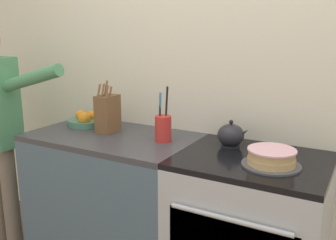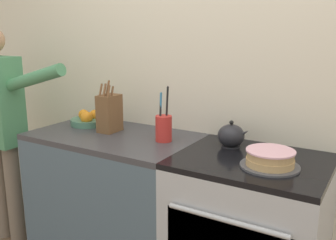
{
  "view_description": "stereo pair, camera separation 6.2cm",
  "coord_description": "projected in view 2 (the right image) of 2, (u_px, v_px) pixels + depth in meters",
  "views": [
    {
      "loc": [
        0.77,
        -1.49,
        1.53
      ],
      "look_at": [
        -0.22,
        0.28,
        1.05
      ],
      "focal_mm": 40.0,
      "sensor_mm": 36.0,
      "label": 1
    },
    {
      "loc": [
        0.83,
        -1.46,
        1.53
      ],
      "look_at": [
        -0.22,
        0.28,
        1.05
      ],
      "focal_mm": 40.0,
      "sensor_mm": 36.0,
      "label": 2
    }
  ],
  "objects": [
    {
      "name": "person_baker",
      "position": [
        0.0,
        119.0,
        2.63
      ],
      "size": [
        0.91,
        0.2,
        1.57
      ],
      "rotation": [
        0.0,
        0.0,
        -0.16
      ],
      "color": "#7A6B5B",
      "rests_on": "ground_plane"
    },
    {
      "name": "wall_back",
      "position": [
        232.0,
        71.0,
        2.23
      ],
      "size": [
        8.0,
        0.04,
        2.6
      ],
      "color": "silver",
      "rests_on": "ground_plane"
    },
    {
      "name": "knife_block",
      "position": [
        109.0,
        113.0,
        2.4
      ],
      "size": [
        0.1,
        0.15,
        0.33
      ],
      "color": "brown",
      "rests_on": "counter_cabinet"
    },
    {
      "name": "layer_cake",
      "position": [
        270.0,
        159.0,
        1.78
      ],
      "size": [
        0.28,
        0.28,
        0.09
      ],
      "color": "#4C4C51",
      "rests_on": "stove_range"
    },
    {
      "name": "fruit_bowl",
      "position": [
        89.0,
        120.0,
        2.59
      ],
      "size": [
        0.26,
        0.26,
        0.11
      ],
      "color": "#4C7F66",
      "rests_on": "counter_cabinet"
    },
    {
      "name": "utensil_crock",
      "position": [
        164.0,
        127.0,
        2.2
      ],
      "size": [
        0.1,
        0.1,
        0.33
      ],
      "color": "red",
      "rests_on": "counter_cabinet"
    },
    {
      "name": "counter_cabinet",
      "position": [
        116.0,
        200.0,
        2.47
      ],
      "size": [
        1.05,
        0.63,
        0.9
      ],
      "color": "#4C6070",
      "rests_on": "ground_plane"
    },
    {
      "name": "tea_kettle",
      "position": [
        231.0,
        136.0,
        2.09
      ],
      "size": [
        0.18,
        0.15,
        0.15
      ],
      "color": "#232328",
      "rests_on": "stove_range"
    },
    {
      "name": "stove_range",
      "position": [
        248.0,
        238.0,
        2.01
      ],
      "size": [
        0.76,
        0.66,
        0.9
      ],
      "color": "#B7BABF",
      "rests_on": "ground_plane"
    }
  ]
}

